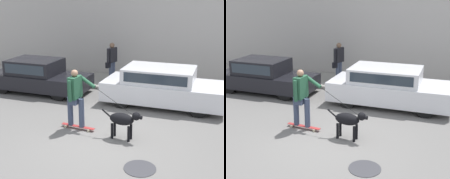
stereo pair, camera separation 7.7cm
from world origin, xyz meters
The scene contains 9 objects.
ground_plane centered at (0.00, 0.00, 0.00)m, with size 36.00×36.00×0.00m, color slate.
back_wall centered at (0.00, 6.78, 2.67)m, with size 32.00×0.30×5.33m.
sidewalk_curb centered at (0.00, 5.47, 0.06)m, with size 30.00×2.28×0.12m.
parked_car_0 centered at (-3.92, 3.33, 0.61)m, with size 4.03×1.75×1.30m.
parked_car_1 centered at (0.98, 3.33, 0.65)m, with size 4.16×1.87×1.33m.
dog centered at (0.48, 0.28, 0.55)m, with size 1.15×0.39×0.82m.
skateboarder centered at (-0.98, 0.50, 0.99)m, with size 2.30×0.65×1.74m.
pedestrian_with_bag centered at (-1.55, 5.37, 1.03)m, with size 0.36×0.68×1.65m.
manhole_cover centered at (1.26, -1.03, 0.01)m, with size 0.73×0.73×0.01m.
Camera 2 is at (2.69, -6.98, 3.69)m, focal length 50.00 mm.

